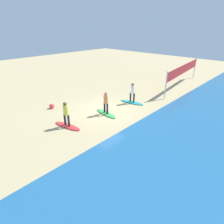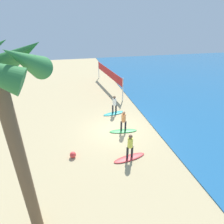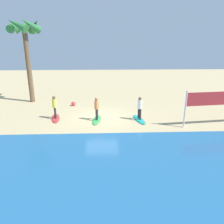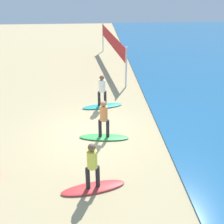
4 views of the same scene
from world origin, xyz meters
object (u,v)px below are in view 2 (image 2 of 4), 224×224
volleyball_net (109,74)px  palm_tree (0,89)px  surfer_teal (114,103)px  surfboard_teal (114,113)px  surfer_green (124,120)px  beach_ball (73,155)px  surfboard_green (123,131)px  surfboard_red (129,158)px  surfer_red (130,145)px

volleyball_net → palm_tree: bearing=-21.7°
surfer_teal → palm_tree: palm_tree is taller
surfboard_teal → surfer_green: surfer_green is taller
surfer_teal → beach_ball: size_ratio=4.25×
surfboard_green → palm_tree: palm_tree is taller
surfboard_red → surfer_green: bearing=69.6°
surfer_green → surfer_red: 3.12m
volleyball_net → palm_tree: size_ratio=1.20×
surfboard_teal → surfer_teal: bearing=-10.9°
surfer_teal → surfer_red: (6.16, -0.54, 0.00)m
surfer_teal → surfer_green: same height
surfer_green → palm_tree: bearing=-41.2°
surfboard_red → beach_ball: bearing=153.8°
surfboard_teal → palm_tree: 12.41m
surfer_teal → surfboard_green: surfer_teal is taller
surfboard_green → palm_tree: 10.26m
palm_tree → beach_ball: (-4.09, 1.61, -5.83)m
surfboard_red → surfer_teal: bearing=73.6°
surfboard_teal → beach_ball: bearing=-137.6°
surfer_red → palm_tree: palm_tree is taller
surfboard_teal → surfboard_red: size_ratio=1.00×
beach_ball → surfboard_teal: bearing=143.3°
surfer_red → surfboard_teal: bearing=175.0°
volleyball_net → surfer_green: bearing=-6.0°
surfer_green → surfboard_red: surfer_green is taller
surfer_teal → surfer_green: 3.08m
surfer_teal → surfboard_green: size_ratio=0.78×
surfer_red → volleyball_net: size_ratio=0.18×
surfer_green → surfer_red: bearing=-9.0°
surfer_teal → volleyball_net: volleyball_net is taller
surfboard_teal → surfer_red: surfer_red is taller
beach_ball → surfer_red: bearing=75.2°
surfer_red → beach_ball: bearing=-104.8°
volleyball_net → beach_ball: bearing=-21.8°
surfer_teal → surfer_green: (3.08, -0.05, 0.00)m
surfboard_red → palm_tree: bearing=-158.8°
surfboard_teal → surfer_teal: size_ratio=1.28×
surfboard_green → surfboard_red: same height
surfboard_green → surfer_red: bearing=-92.8°
surfer_red → volleyball_net: 13.46m
surfboard_red → beach_ball: size_ratio=5.44×
surfboard_teal → surfboard_red: 6.19m
surfboard_teal → beach_ball: size_ratio=5.44×
surfer_red → volleyball_net: volleyball_net is taller
surfboard_teal → palm_tree: (9.36, -5.55, 5.98)m
surfboard_red → palm_tree: 8.43m
surfboard_green → surfer_green: surfer_green is taller
surfer_teal → surfer_red: bearing=-5.0°
surfer_teal → surfboard_green: (3.08, -0.05, -0.99)m
surfer_teal → surfer_red: 6.19m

